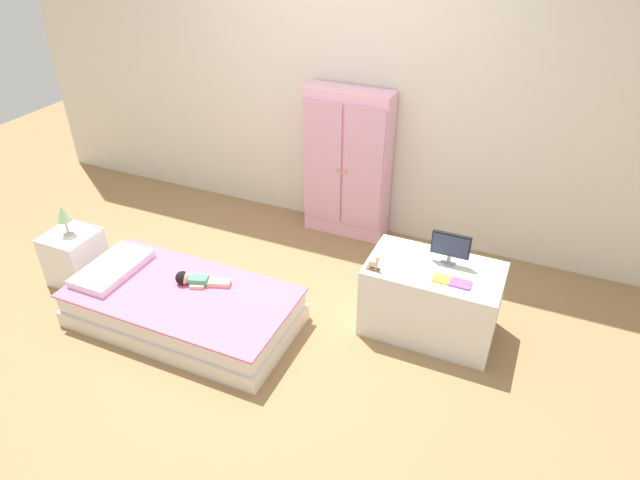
% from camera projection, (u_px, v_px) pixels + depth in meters
% --- Properties ---
extents(ground_plane, '(10.00, 10.00, 0.02)m').
position_uv_depth(ground_plane, '(259.00, 321.00, 4.03)').
color(ground_plane, '#99754C').
extents(back_wall, '(6.40, 0.05, 2.70)m').
position_uv_depth(back_wall, '(344.00, 76.00, 4.51)').
color(back_wall, silver).
rests_on(back_wall, ground_plane).
extents(bed, '(1.59, 0.81, 0.27)m').
position_uv_depth(bed, '(184.00, 307.00, 3.94)').
color(bed, silver).
rests_on(bed, ground_plane).
extents(pillow, '(0.32, 0.58, 0.06)m').
position_uv_depth(pillow, '(112.00, 268.00, 4.05)').
color(pillow, silver).
rests_on(pillow, bed).
extents(doll, '(0.38, 0.19, 0.10)m').
position_uv_depth(doll, '(193.00, 279.00, 3.92)').
color(doll, '#4CA375').
rests_on(doll, bed).
extents(nightstand, '(0.36, 0.36, 0.42)m').
position_uv_depth(nightstand, '(75.00, 257.00, 4.34)').
color(nightstand, white).
rests_on(nightstand, ground_plane).
extents(table_lamp, '(0.11, 0.11, 0.25)m').
position_uv_depth(table_lamp, '(63.00, 214.00, 4.13)').
color(table_lamp, '#B7B2AD').
rests_on(table_lamp, nightstand).
extents(wardrobe, '(0.72, 0.27, 1.30)m').
position_uv_depth(wardrobe, '(347.00, 165.00, 4.71)').
color(wardrobe, '#EFADCC').
rests_on(wardrobe, ground_plane).
extents(tv_stand, '(0.89, 0.52, 0.53)m').
position_uv_depth(tv_stand, '(431.00, 299.00, 3.80)').
color(tv_stand, silver).
rests_on(tv_stand, ground_plane).
extents(tv_monitor, '(0.26, 0.10, 0.23)m').
position_uv_depth(tv_monitor, '(451.00, 246.00, 3.63)').
color(tv_monitor, '#99999E').
rests_on(tv_monitor, tv_stand).
extents(rocking_horse_toy, '(0.09, 0.04, 0.11)m').
position_uv_depth(rocking_horse_toy, '(374.00, 263.00, 3.61)').
color(rocking_horse_toy, '#8E6642').
rests_on(rocking_horse_toy, tv_stand).
extents(book_yellow, '(0.11, 0.09, 0.01)m').
position_uv_depth(book_yellow, '(441.00, 279.00, 3.54)').
color(book_yellow, gold).
rests_on(book_yellow, tv_stand).
extents(book_purple, '(0.13, 0.10, 0.01)m').
position_uv_depth(book_purple, '(460.00, 284.00, 3.50)').
color(book_purple, '#8E51B2').
rests_on(book_purple, tv_stand).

